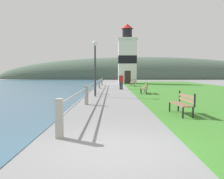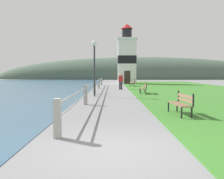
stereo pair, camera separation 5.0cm
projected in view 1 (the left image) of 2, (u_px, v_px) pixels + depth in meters
ground_plane at (117, 150)px, 5.44m from camera, size 160.00×160.00×0.00m
grass_verge at (198, 92)px, 22.06m from camera, size 12.00×49.94×0.06m
seawall_railing at (95, 86)px, 20.01m from camera, size 0.18×27.48×1.03m
park_bench_near at (182, 102)px, 9.67m from camera, size 0.58×1.68×0.94m
park_bench_midway at (144, 87)px, 19.61m from camera, size 0.60×1.87×0.94m
park_bench_far at (132, 82)px, 30.68m from camera, size 0.49×1.80×0.94m
lighthouse at (127, 58)px, 38.18m from camera, size 3.10×3.10×9.15m
person_strolling at (121, 81)px, 25.13m from camera, size 0.45×0.35×1.65m
lamp_post at (95, 58)px, 17.73m from camera, size 0.36×0.36×3.96m
distant_hillside at (141, 79)px, 68.61m from camera, size 80.00×16.00×12.00m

